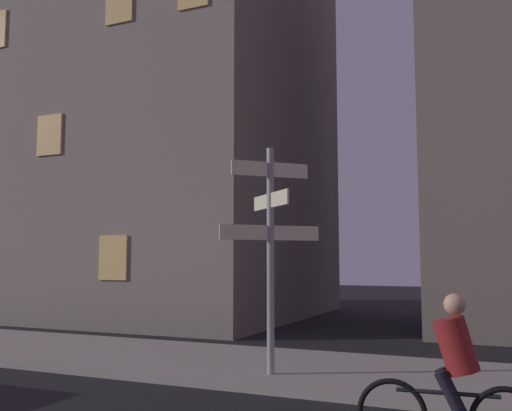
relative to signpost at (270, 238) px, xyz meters
name	(u,v)px	position (x,y,z in m)	size (l,w,h in m)	color
sidewalk_kerb	(297,369)	(0.14, 0.86, -2.24)	(40.00, 3.29, 0.14)	gray
signpost	(270,238)	(0.00, 0.00, 0.00)	(1.25, 1.25, 3.64)	gray
cyclist	(452,380)	(2.93, -2.36, -1.56)	(1.82, 0.35, 1.61)	black
building_left_block	(176,31)	(-7.36, 8.83, 8.14)	(9.56, 9.87, 20.90)	slate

